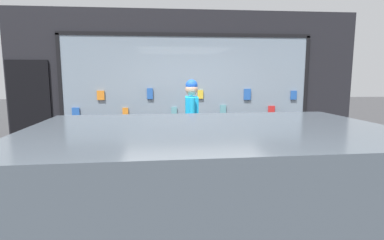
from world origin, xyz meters
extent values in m
plane|color=#38383A|center=(0.00, 0.00, 0.00)|extent=(40.00, 40.00, 0.00)
cube|color=black|center=(0.00, 2.40, 1.61)|extent=(7.98, 0.20, 3.23)
cube|color=gray|center=(0.01, 2.27, 1.67)|extent=(5.63, 0.03, 2.00)
cube|color=black|center=(0.01, 2.27, 2.67)|extent=(5.71, 0.06, 0.08)
cube|color=black|center=(0.01, 2.27, 0.67)|extent=(5.71, 0.06, 0.08)
cube|color=black|center=(-2.81, 2.27, 1.67)|extent=(0.08, 0.06, 2.00)
cube|color=black|center=(2.82, 2.27, 1.67)|extent=(0.08, 0.06, 2.00)
cube|color=#2659B2|center=(-2.50, 2.23, 0.96)|extent=(0.16, 0.03, 0.19)
cube|color=orange|center=(-1.94, 2.23, 1.32)|extent=(0.16, 0.03, 0.21)
cube|color=orange|center=(-1.41, 2.23, 0.94)|extent=(0.13, 0.03, 0.20)
cube|color=#2659B2|center=(-0.85, 2.23, 1.36)|extent=(0.13, 0.03, 0.24)
cube|color=#5999A5|center=(-0.30, 2.23, 0.95)|extent=(0.13, 0.03, 0.20)
cube|color=yellow|center=(0.30, 2.23, 1.33)|extent=(0.13, 0.03, 0.20)
cube|color=#5999A5|center=(0.84, 2.23, 0.96)|extent=(0.14, 0.03, 0.25)
cube|color=#2659B2|center=(1.41, 2.23, 1.33)|extent=(0.16, 0.03, 0.26)
cube|color=red|center=(2.00, 2.23, 0.95)|extent=(0.16, 0.03, 0.21)
cube|color=#2659B2|center=(2.53, 2.23, 1.31)|extent=(0.14, 0.03, 0.21)
cube|color=black|center=(-3.49, 2.27, 1.05)|extent=(0.90, 0.04, 2.10)
cube|color=brown|center=(-2.58, 0.85, 0.40)|extent=(0.09, 0.09, 0.79)
cube|color=brown|center=(-0.35, 0.93, 0.40)|extent=(0.09, 0.09, 0.79)
cube|color=brown|center=(-2.60, 1.25, 0.40)|extent=(0.09, 0.09, 0.79)
cube|color=brown|center=(-0.37, 1.33, 0.40)|extent=(0.09, 0.09, 0.79)
cube|color=brown|center=(-1.47, 1.09, 0.81)|extent=(2.45, 0.65, 0.04)
cube|color=brown|center=(-1.47, 0.84, 0.87)|extent=(2.43, 0.15, 0.12)
cube|color=brown|center=(-1.48, 1.34, 0.87)|extent=(2.43, 0.15, 0.12)
cube|color=silver|center=(-2.55, 0.95, 0.84)|extent=(0.18, 0.24, 0.02)
cube|color=yellow|center=(-2.05, 1.19, 0.84)|extent=(0.17, 0.23, 0.02)
cube|color=yellow|center=(-1.44, 1.07, 0.85)|extent=(0.16, 0.21, 0.03)
cube|color=orange|center=(-0.97, 1.07, 0.84)|extent=(0.15, 0.20, 0.03)
cube|color=red|center=(-0.43, 1.16, 0.85)|extent=(0.17, 0.22, 0.03)
cube|color=brown|center=(0.37, 0.83, 0.40)|extent=(0.09, 0.09, 0.81)
cube|color=brown|center=(2.60, 0.91, 0.40)|extent=(0.09, 0.09, 0.81)
cube|color=brown|center=(0.35, 1.26, 0.40)|extent=(0.09, 0.09, 0.81)
cube|color=brown|center=(2.58, 1.34, 0.40)|extent=(0.09, 0.09, 0.81)
cube|color=brown|center=(1.47, 1.09, 0.83)|extent=(2.45, 0.68, 0.04)
cube|color=brown|center=(1.48, 0.82, 0.89)|extent=(2.43, 0.15, 0.12)
cube|color=brown|center=(1.46, 1.35, 0.89)|extent=(2.43, 0.15, 0.12)
cube|color=silver|center=(0.38, 0.90, 0.86)|extent=(0.19, 0.26, 0.02)
cube|color=#2659B2|center=(0.86, 0.97, 0.86)|extent=(0.15, 0.24, 0.03)
cube|color=#994CA5|center=(1.24, 1.13, 0.86)|extent=(0.19, 0.22, 0.02)
cube|color=black|center=(1.66, 1.22, 0.86)|extent=(0.15, 0.20, 0.02)
cube|color=#338C4C|center=(2.12, 0.97, 0.86)|extent=(0.18, 0.24, 0.03)
cube|color=#2659B2|center=(2.54, 1.07, 0.86)|extent=(0.18, 0.24, 0.03)
cylinder|color=#2D334C|center=(-0.05, 0.53, 0.41)|extent=(0.14, 0.14, 0.81)
cylinder|color=#2D334C|center=(-0.04, 0.69, 0.41)|extent=(0.14, 0.14, 0.81)
cube|color=#19A5E0|center=(-0.05, 0.61, 1.10)|extent=(0.24, 0.47, 0.58)
cylinder|color=#19A5E0|center=(-0.06, 0.32, 1.12)|extent=(0.09, 0.09, 0.55)
cylinder|color=#19A5E0|center=(-0.03, 0.90, 1.12)|extent=(0.09, 0.09, 0.55)
sphere|color=tan|center=(-0.05, 0.61, 1.52)|extent=(0.22, 0.22, 0.22)
sphere|color=blue|center=(-0.05, 0.61, 1.59)|extent=(0.21, 0.21, 0.21)
ellipsoid|color=white|center=(-0.47, 0.27, 0.25)|extent=(0.30, 0.42, 0.19)
ellipsoid|color=black|center=(-0.47, 0.27, 0.26)|extent=(0.26, 0.28, 0.20)
sphere|color=white|center=(-0.55, 0.49, 0.29)|extent=(0.17, 0.17, 0.17)
cylinder|color=white|center=(-0.40, 0.07, 0.28)|extent=(0.06, 0.10, 0.12)
cylinder|color=white|center=(-0.46, 0.40, 0.08)|extent=(0.04, 0.04, 0.16)
cylinder|color=white|center=(-0.55, 0.36, 0.08)|extent=(0.04, 0.04, 0.16)
cylinder|color=white|center=(-0.39, 0.18, 0.08)|extent=(0.04, 0.04, 0.16)
cylinder|color=white|center=(-0.48, 0.15, 0.08)|extent=(0.04, 0.04, 0.16)
cube|color=#4C5660|center=(-0.22, -2.71, 1.13)|extent=(2.42, 1.57, 0.56)
cylinder|color=black|center=(1.16, -1.82, 0.30)|extent=(0.61, 0.20, 0.60)
cylinder|color=black|center=(-1.64, -1.91, 0.30)|extent=(0.61, 0.20, 0.60)
camera|label=1|loc=(-0.52, -4.61, 1.74)|focal=28.00mm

